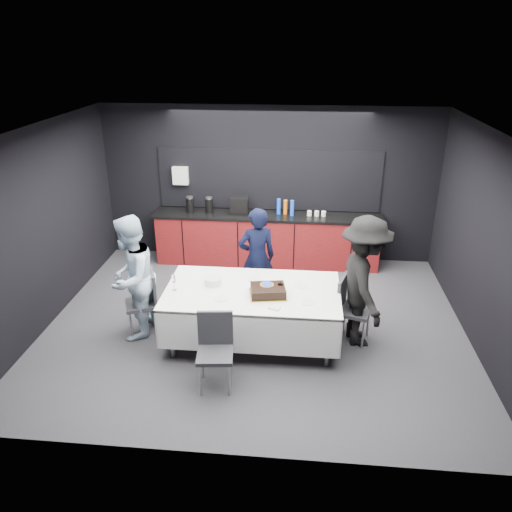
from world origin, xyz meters
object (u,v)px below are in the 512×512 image
Objects in this scene: chair_right at (349,304)px; champagne_flute at (174,279)px; plate_stack at (213,281)px; person_left at (131,278)px; person_center at (257,258)px; chair_near at (215,345)px; party_table at (252,299)px; person_right at (364,282)px; chair_left at (146,298)px; cake_assembly at (268,291)px.

champagne_flute is at bearing -173.12° from chair_right.
chair_right is at bearing 6.88° from champagne_flute.
plate_stack is 1.11m from person_left.
person_center is at bearing 129.53° from person_left.
chair_near is at bearing -145.51° from chair_right.
person_center is (0.51, 0.89, -0.03)m from plate_stack.
chair_right is at bearing 127.87° from person_center.
party_table is at bearing 70.41° from chair_near.
person_right reaches higher than champagne_flute.
chair_left is (-0.95, -0.02, -0.30)m from plate_stack.
cake_assembly is 2.32× the size of plate_stack.
chair_near is at bearing 60.52° from person_center.
champagne_flute is at bearing 179.57° from cake_assembly.
party_table is at bearing 97.90° from person_left.
chair_left is at bearing 81.31° from person_right.
person_center is (-1.34, 0.83, 0.26)m from chair_right.
cake_assembly is 1.06m from chair_near.
party_table is 2.51× the size of chair_left.
person_left reaches higher than person_center.
person_center is at bearing 81.06° from chair_near.
cake_assembly reaches higher than party_table.
person_right is at bearing 4.82° from party_table.
chair_left reaches higher than plate_stack.
person_right is at bearing 31.05° from chair_near.
person_right reaches higher than chair_near.
chair_near is 2.00m from person_center.
person_right is at bearing 0.51° from plate_stack.
cake_assembly is at bearing -29.29° from party_table.
champagne_flute is 1.17m from chair_near.
party_table is 10.36× the size of champagne_flute.
cake_assembly reaches higher than chair_right.
person_left is 3.12m from person_right.
chair_left is (-1.71, 0.20, -0.31)m from cake_assembly.
chair_left is at bearing 124.62° from person_left.
person_left is at bearing -153.44° from chair_left.
plate_stack is 0.13× the size of person_right.
chair_left is 2.98m from person_right.
chair_right reaches higher than plate_stack.
plate_stack is at bearing 81.03° from person_right.
chair_left is 2.80m from chair_right.
chair_near is 0.53× the size of person_left.
person_center is at bearing 31.97° from chair_left.
cake_assembly reaches higher than chair_near.
chair_near is (-0.34, -0.96, -0.11)m from party_table.
chair_left is 0.38m from person_left.
cake_assembly is (0.22, -0.12, 0.20)m from party_table.
chair_near is at bearing -79.19° from plate_stack.
person_left is at bearing -174.79° from plate_stack.
champagne_flute is 0.14× the size of person_center.
person_left is at bearing 143.51° from chair_near.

